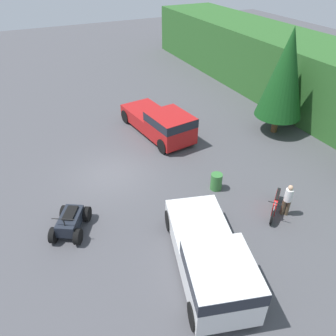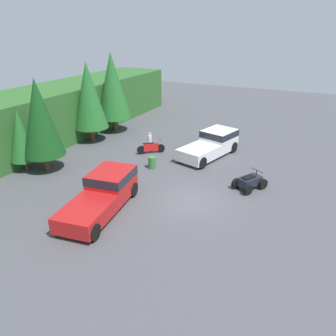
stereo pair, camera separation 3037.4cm
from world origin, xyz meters
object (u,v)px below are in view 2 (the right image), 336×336
at_px(pickup_truck_second, 212,143).
at_px(rider_person, 150,141).
at_px(dirt_bike, 151,148).
at_px(quad_atv, 250,182).
at_px(pickup_truck_red, 104,192).
at_px(steel_barrel, 152,162).

bearing_deg(pickup_truck_second, rider_person, 122.68).
distance_m(dirt_bike, quad_atv, 9.17).
distance_m(pickup_truck_red, rider_person, 9.36).
distance_m(pickup_truck_second, dirt_bike, 4.99).
distance_m(dirt_bike, rider_person, 0.62).
xyz_separation_m(dirt_bike, steel_barrel, (-2.63, -1.52, -0.03)).
relative_size(quad_atv, steel_barrel, 2.72).
xyz_separation_m(pickup_truck_red, quad_atv, (5.97, -6.99, -0.53)).
bearing_deg(rider_person, pickup_truck_red, -130.82).
relative_size(pickup_truck_second, rider_person, 3.62).
bearing_deg(pickup_truck_second, quad_atv, -123.39).
bearing_deg(quad_atv, dirt_bike, 101.79).
bearing_deg(quad_atv, pickup_truck_second, 71.01).
bearing_deg(steel_barrel, quad_atv, -91.61).
height_order(dirt_bike, steel_barrel, dirt_bike).
distance_m(quad_atv, rider_person, 9.56).
bearing_deg(rider_person, quad_atv, -72.67).
relative_size(dirt_bike, rider_person, 1.10).
bearing_deg(dirt_bike, pickup_truck_second, -18.70).
bearing_deg(pickup_truck_red, steel_barrel, -5.80).
xyz_separation_m(quad_atv, steel_barrel, (0.20, 7.20, -0.03)).
xyz_separation_m(pickup_truck_red, dirt_bike, (8.79, 1.73, -0.52)).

